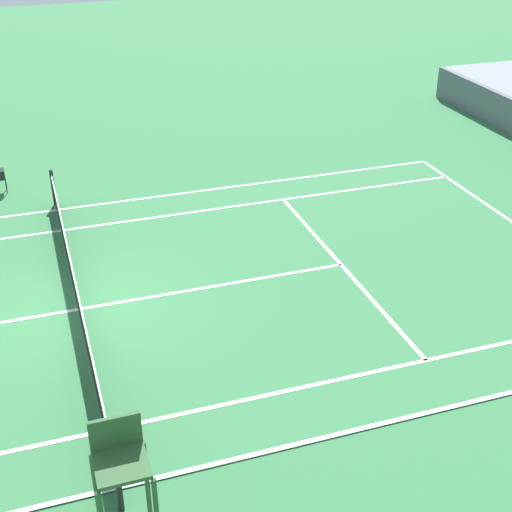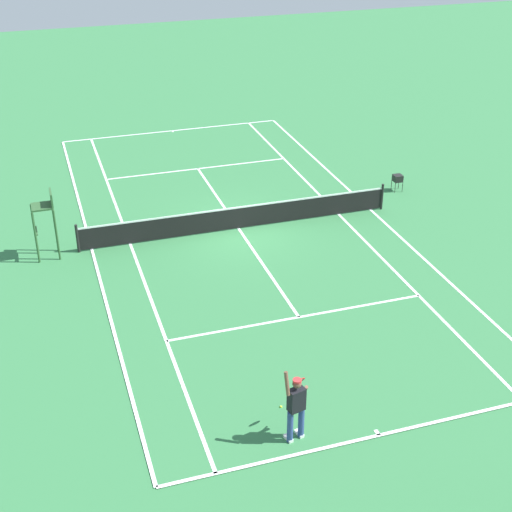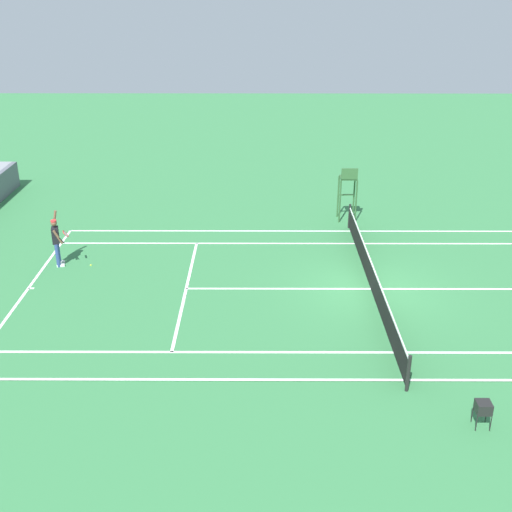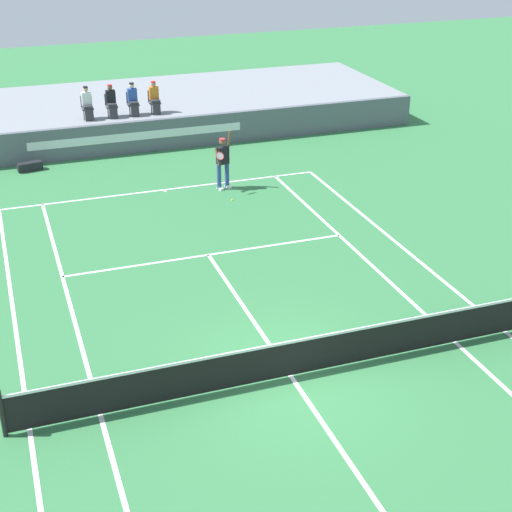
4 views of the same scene
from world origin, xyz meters
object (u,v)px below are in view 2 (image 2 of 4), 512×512
object	(u,v)px
tennis_player	(296,407)
umpire_chair	(45,216)
tennis_ball	(281,407)
ball_hopper	(398,178)

from	to	relation	value
tennis_player	umpire_chair	size ratio (longest dim) A/B	0.85
tennis_ball	umpire_chair	size ratio (longest dim) A/B	0.03
tennis_ball	ball_hopper	size ratio (longest dim) A/B	0.10
tennis_player	tennis_ball	bearing A→B (deg)	-92.69
tennis_player	ball_hopper	world-z (taller)	tennis_player
tennis_ball	umpire_chair	xyz separation A→B (m)	(4.99, -10.18, 1.52)
tennis_ball	umpire_chair	bearing A→B (deg)	-63.90
ball_hopper	umpire_chair	bearing A→B (deg)	5.90
tennis_ball	ball_hopper	distance (m)	14.93
tennis_player	tennis_ball	world-z (taller)	tennis_player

